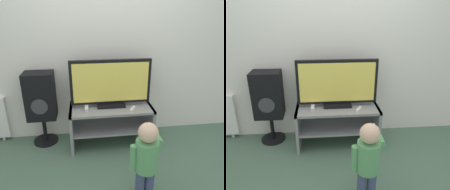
# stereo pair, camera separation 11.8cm
# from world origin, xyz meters

# --- Properties ---
(ground_plane) EXTENTS (16.00, 16.00, 0.00)m
(ground_plane) POSITION_xyz_m (0.00, 0.00, 0.00)
(ground_plane) COLOR #4C6B56
(wall_back) EXTENTS (10.00, 0.06, 2.60)m
(wall_back) POSITION_xyz_m (0.00, 0.58, 1.30)
(wall_back) COLOR silver
(wall_back) RESTS_ON ground_plane
(tv_stand) EXTENTS (1.06, 0.50, 0.55)m
(tv_stand) POSITION_xyz_m (0.00, 0.25, 0.36)
(tv_stand) COLOR gray
(tv_stand) RESTS_ON ground_plane
(television) EXTENTS (1.01, 0.20, 0.61)m
(television) POSITION_xyz_m (0.00, 0.27, 0.84)
(television) COLOR black
(television) RESTS_ON tv_stand
(game_console) EXTENTS (0.04, 0.17, 0.04)m
(game_console) POSITION_xyz_m (-0.32, 0.21, 0.57)
(game_console) COLOR white
(game_console) RESTS_ON tv_stand
(remote_primary) EXTENTS (0.09, 0.13, 0.03)m
(remote_primary) POSITION_xyz_m (0.26, 0.13, 0.56)
(remote_primary) COLOR white
(remote_primary) RESTS_ON tv_stand
(child) EXTENTS (0.31, 0.47, 0.82)m
(child) POSITION_xyz_m (0.20, -0.71, 0.49)
(child) COLOR #3F4C72
(child) RESTS_ON ground_plane
(speaker_tower) EXTENTS (0.37, 0.33, 0.99)m
(speaker_tower) POSITION_xyz_m (-0.89, 0.39, 0.65)
(speaker_tower) COLOR black
(speaker_tower) RESTS_ON ground_plane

